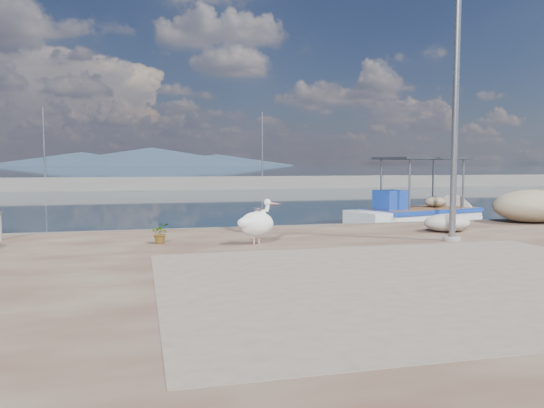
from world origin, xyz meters
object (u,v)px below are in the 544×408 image
(boat_right, at_px, (420,218))
(lamp_post, at_px, (455,111))
(pelican, at_px, (257,223))
(bollard_near, at_px, (258,219))

(boat_right, bearing_deg, lamp_post, -128.97)
(pelican, bearing_deg, boat_right, 23.91)
(boat_right, distance_m, pelican, 10.86)
(bollard_near, bearing_deg, pelican, -102.61)
(bollard_near, bearing_deg, lamp_post, -31.86)
(boat_right, distance_m, bollard_near, 9.19)
(lamp_post, bearing_deg, pelican, 172.99)
(pelican, height_order, lamp_post, lamp_post)
(bollard_near, bearing_deg, boat_right, 31.06)
(boat_right, relative_size, pelican, 5.98)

